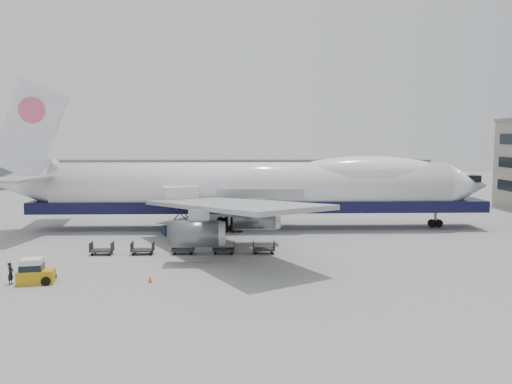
{
  "coord_description": "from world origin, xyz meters",
  "views": [
    {
      "loc": [
        -1.49,
        -54.31,
        11.89
      ],
      "look_at": [
        0.36,
        6.0,
        5.55
      ],
      "focal_mm": 35.0,
      "sensor_mm": 36.0,
      "label": 1
    }
  ],
  "objects_px": {
    "baggage_tug": "(35,272)",
    "ground_worker": "(11,273)",
    "catering_truck": "(181,207)",
    "airliner": "(257,187)"
  },
  "relations": [
    {
      "from": "airliner",
      "to": "catering_truck",
      "type": "bearing_deg",
      "value": -160.35
    },
    {
      "from": "catering_truck",
      "to": "baggage_tug",
      "type": "height_order",
      "value": "catering_truck"
    },
    {
      "from": "catering_truck",
      "to": "baggage_tug",
      "type": "distance_m",
      "value": 23.98
    },
    {
      "from": "baggage_tug",
      "to": "ground_worker",
      "type": "bearing_deg",
      "value": 176.46
    },
    {
      "from": "catering_truck",
      "to": "ground_worker",
      "type": "bearing_deg",
      "value": -137.36
    },
    {
      "from": "airliner",
      "to": "ground_worker",
      "type": "xyz_separation_m",
      "value": [
        -21.15,
        -25.53,
        -4.71
      ]
    },
    {
      "from": "airliner",
      "to": "ground_worker",
      "type": "relative_size",
      "value": 36.74
    },
    {
      "from": "baggage_tug",
      "to": "ground_worker",
      "type": "xyz_separation_m",
      "value": [
        -1.88,
        -0.18,
        -0.02
      ]
    },
    {
      "from": "baggage_tug",
      "to": "ground_worker",
      "type": "height_order",
      "value": "baggage_tug"
    },
    {
      "from": "baggage_tug",
      "to": "catering_truck",
      "type": "bearing_deg",
      "value": 57.44
    }
  ]
}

